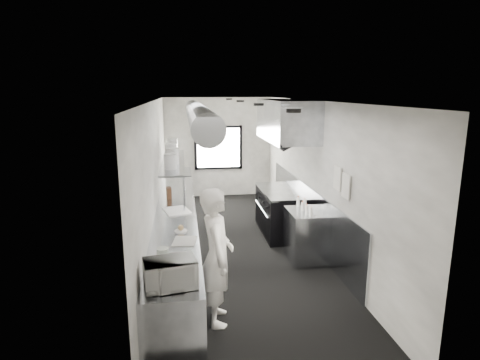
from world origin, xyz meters
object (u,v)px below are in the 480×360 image
object	(u,v)px
knife_block	(169,193)
plate_stack_c	(171,152)
line_cook	(217,256)
deli_tub_b	(163,252)
bottle_station	(306,235)
pass_shelf	(174,162)
range	(281,212)
squeeze_bottle_a	(311,212)
microwave	(170,273)
plate_stack_a	(170,162)
squeeze_bottle_e	(298,202)
squeeze_bottle_b	(307,210)
prep_counter	(177,238)
plate_stack_d	(172,146)
squeeze_bottle_d	(305,204)
small_plate	(181,231)
deli_tub_a	(165,260)
plate_stack_b	(173,156)
cutting_board	(177,211)
squeeze_bottle_c	(303,207)
far_work_table	(178,188)
exhaust_hood	(286,120)

from	to	relation	value
knife_block	plate_stack_c	size ratio (longest dim) A/B	0.61
line_cook	deli_tub_b	bearing A→B (deg)	81.23
bottle_station	pass_shelf	bearing A→B (deg)	144.01
range	squeeze_bottle_a	xyz separation A→B (m)	(0.08, -1.69, 0.51)
microwave	plate_stack_a	size ratio (longest dim) A/B	1.83
squeeze_bottle_e	squeeze_bottle_b	bearing A→B (deg)	-89.54
prep_counter	plate_stack_d	xyz separation A→B (m)	(-0.08, 2.33, 1.30)
line_cook	plate_stack_d	xyz separation A→B (m)	(-0.63, 4.26, 0.85)
range	squeeze_bottle_d	world-z (taller)	squeeze_bottle_d
deli_tub_b	squeeze_bottle_d	world-z (taller)	squeeze_bottle_d
small_plate	squeeze_bottle_e	bearing A→B (deg)	25.74
deli_tub_a	squeeze_bottle_d	distance (m)	3.09
plate_stack_c	plate_stack_b	bearing A→B (deg)	-85.00
pass_shelf	plate_stack_d	bearing A→B (deg)	92.44
bottle_station	plate_stack_a	size ratio (longest dim) A/B	3.23
deli_tub_a	squeeze_bottle_e	distance (m)	3.17
microwave	cutting_board	bearing A→B (deg)	78.44
plate_stack_b	squeeze_bottle_c	xyz separation A→B (m)	(2.26, -1.28, -0.75)
bottle_station	far_work_table	bearing A→B (deg)	120.53
plate_stack_d	squeeze_bottle_a	bearing A→B (deg)	-50.22
plate_stack_b	squeeze_bottle_b	bearing A→B (deg)	-33.72
cutting_board	squeeze_bottle_a	world-z (taller)	squeeze_bottle_a
pass_shelf	bottle_station	xyz separation A→B (m)	(2.34, -1.70, -1.09)
plate_stack_c	squeeze_bottle_d	size ratio (longest dim) A/B	1.76
microwave	squeeze_bottle_c	world-z (taller)	microwave
small_plate	squeeze_bottle_d	bearing A→B (deg)	20.69
bottle_station	cutting_board	xyz separation A→B (m)	(-2.28, 0.33, 0.46)
cutting_board	squeeze_bottle_b	distance (m)	2.27
cutting_board	range	bearing A→B (deg)	26.18
squeeze_bottle_a	squeeze_bottle_c	xyz separation A→B (m)	(-0.05, 0.33, 0.00)
small_plate	plate_stack_c	size ratio (longest dim) A/B	0.57
microwave	plate_stack_c	bearing A→B (deg)	80.06
plate_stack_a	squeeze_bottle_c	distance (m)	2.53
bottle_station	squeeze_bottle_b	distance (m)	0.57
knife_block	squeeze_bottle_b	bearing A→B (deg)	-39.12
squeeze_bottle_b	range	bearing A→B (deg)	91.25
prep_counter	exhaust_hood	bearing A→B (deg)	28.11
knife_block	squeeze_bottle_a	size ratio (longest dim) A/B	1.33
bottle_station	deli_tub_b	distance (m)	2.97
squeeze_bottle_c	far_work_table	bearing A→B (deg)	119.89
plate_stack_c	prep_counter	bearing A→B (deg)	-87.09
far_work_table	squeeze_bottle_d	bearing A→B (deg)	-59.02
bottle_station	deli_tub_a	bearing A→B (deg)	-142.24
squeeze_bottle_a	squeeze_bottle_b	size ratio (longest dim) A/B	0.94
line_cook	squeeze_bottle_e	distance (m)	2.64
far_work_table	plate_stack_b	size ratio (longest dim) A/B	3.84
squeeze_bottle_b	squeeze_bottle_c	xyz separation A→B (m)	(-0.00, 0.23, -0.00)
plate_stack_c	squeeze_bottle_b	world-z (taller)	plate_stack_c
microwave	prep_counter	bearing A→B (deg)	78.84
far_work_table	squeeze_bottle_c	xyz separation A→B (m)	(2.22, -3.86, 0.53)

